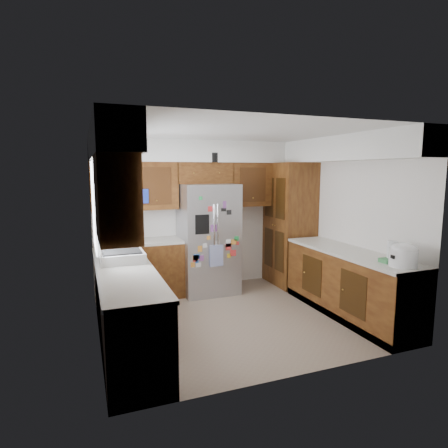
% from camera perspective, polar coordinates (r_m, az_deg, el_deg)
% --- Properties ---
extents(floor, '(3.60, 3.60, 0.00)m').
position_cam_1_polar(floor, '(5.34, 1.83, -13.99)').
color(floor, gray).
rests_on(floor, ground).
extents(room_shell, '(3.64, 3.24, 2.52)m').
position_cam_1_polar(room_shell, '(5.26, -0.68, 6.06)').
color(room_shell, white).
rests_on(room_shell, ground).
extents(left_counter_run, '(1.36, 3.20, 0.92)m').
position_cam_1_polar(left_counter_run, '(4.89, -13.44, -10.98)').
color(left_counter_run, '#451F0D').
rests_on(left_counter_run, ground).
extents(right_counter_run, '(0.63, 2.25, 0.92)m').
position_cam_1_polar(right_counter_run, '(5.56, 18.44, -8.93)').
color(right_counter_run, '#451F0D').
rests_on(right_counter_run, ground).
extents(pantry, '(0.60, 0.90, 2.15)m').
position_cam_1_polar(pantry, '(6.72, 9.94, -0.03)').
color(pantry, '#451F0D').
rests_on(pantry, ground).
extents(fridge, '(0.90, 0.79, 1.80)m').
position_cam_1_polar(fridge, '(6.18, -2.42, -2.26)').
color(fridge, gray).
rests_on(fridge, ground).
extents(bridge_cabinet, '(0.96, 0.34, 0.35)m').
position_cam_1_polar(bridge_cabinet, '(6.30, -3.13, 7.76)').
color(bridge_cabinet, '#451F0D').
rests_on(bridge_cabinet, fridge).
extents(fridge_top_items, '(0.70, 0.33, 0.30)m').
position_cam_1_polar(fridge_top_items, '(6.21, -4.11, 10.60)').
color(fridge_top_items, blue).
rests_on(fridge_top_items, bridge_cabinet).
extents(sink_assembly, '(0.52, 0.70, 0.37)m').
position_cam_1_polar(sink_assembly, '(4.79, -15.40, -4.50)').
color(sink_assembly, white).
rests_on(sink_assembly, left_counter_run).
extents(left_counter_clutter, '(0.38, 0.83, 0.38)m').
position_cam_1_polar(left_counter_clutter, '(5.49, -15.52, -2.26)').
color(left_counter_clutter, black).
rests_on(left_counter_clutter, left_counter_run).
extents(rice_cooker, '(0.32, 0.31, 0.27)m').
position_cam_1_polar(rice_cooker, '(4.76, 25.66, -4.17)').
color(rice_cooker, white).
rests_on(rice_cooker, right_counter_run).
extents(paper_towel, '(0.11, 0.11, 0.26)m').
position_cam_1_polar(paper_towel, '(4.94, 24.23, -3.84)').
color(paper_towel, white).
rests_on(paper_towel, right_counter_run).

